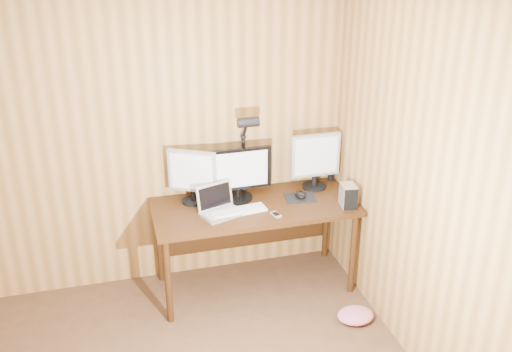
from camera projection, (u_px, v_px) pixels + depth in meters
name	position (u px, v px, depth m)	size (l,w,h in m)	color
room_shell	(151.00, 284.00, 2.62)	(4.00, 4.00, 4.00)	#4F331E
desk	(252.00, 215.00, 4.60)	(1.60, 0.70, 0.75)	#341C0B
monitor_center	(237.00, 173.00, 4.50)	(0.55, 0.24, 0.43)	black
monitor_left	(192.00, 175.00, 4.43)	(0.36, 0.22, 0.44)	black
monitor_right	(315.00, 159.00, 4.69)	(0.42, 0.20, 0.47)	black
laptop	(219.00, 206.00, 4.34)	(0.36, 0.32, 0.22)	silver
keyboard	(238.00, 211.00, 4.36)	(0.45, 0.20, 0.02)	white
mousepad	(300.00, 198.00, 4.60)	(0.24, 0.20, 0.00)	black
mouse	(300.00, 195.00, 4.59)	(0.08, 0.12, 0.04)	black
hard_drive	(348.00, 196.00, 4.44)	(0.13, 0.17, 0.18)	silver
phone	(276.00, 215.00, 4.32)	(0.07, 0.11, 0.01)	silver
speaker	(331.00, 175.00, 4.89)	(0.05, 0.05, 0.11)	black
desk_lamp	(246.00, 143.00, 4.50)	(0.17, 0.24, 0.72)	black
fabric_pile	(355.00, 315.00, 4.34)	(0.28, 0.23, 0.09)	#C9617E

